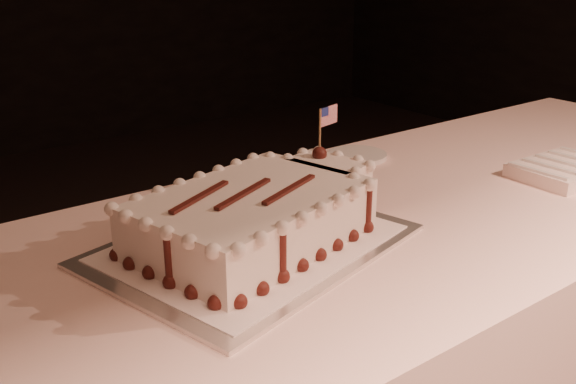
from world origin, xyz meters
TOP-DOWN VIEW (x-y plane):
  - banquet_table at (0.00, 0.60)m, footprint 2.40×0.80m
  - cake_board at (-0.34, 0.62)m, footprint 0.61×0.52m
  - doily at (-0.34, 0.62)m, footprint 0.55×0.46m
  - sheet_cake at (-0.32, 0.63)m, footprint 0.52×0.36m
  - napkin_stack at (0.45, 0.50)m, footprint 0.23×0.17m
  - side_plate at (0.17, 0.89)m, footprint 0.15×0.15m

SIDE VIEW (x-z plane):
  - banquet_table at x=0.00m, z-range 0.00..0.75m
  - cake_board at x=-0.34m, z-range 0.75..0.76m
  - side_plate at x=0.17m, z-range 0.75..0.76m
  - doily at x=-0.34m, z-range 0.76..0.76m
  - napkin_stack at x=0.45m, z-range 0.75..0.79m
  - sheet_cake at x=-0.32m, z-range 0.71..0.91m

